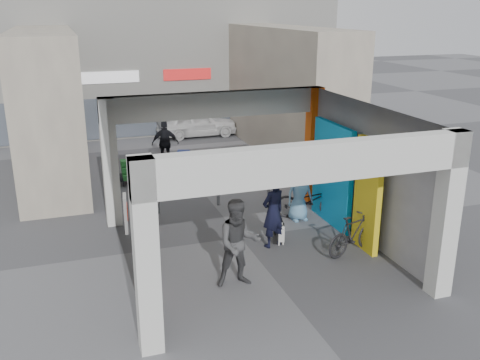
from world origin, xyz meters
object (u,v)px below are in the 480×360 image
object	(u,v)px
man_back_turned	(239,243)
man_elderly	(299,194)
produce_stand	(137,174)
man_with_dog	(273,212)
border_collie	(279,234)
bicycle_front	(309,200)
bicycle_rear	(354,234)
cafe_set	(162,174)
man_crates	(165,143)
white_van	(197,123)

from	to	relation	value
man_back_turned	man_elderly	size ratio (longest dim) A/B	1.25
produce_stand	man_with_dog	bearing A→B (deg)	-84.59
produce_stand	border_collie	bearing A→B (deg)	-82.52
produce_stand	bicycle_front	xyz separation A→B (m)	(4.17, -4.68, 0.19)
bicycle_rear	man_elderly	bearing A→B (deg)	-9.65
cafe_set	man_back_turned	distance (m)	7.51
man_with_dog	man_elderly	size ratio (longest dim) A/B	1.17
border_collie	bicycle_rear	distance (m)	1.85
man_crates	white_van	bearing A→B (deg)	-106.69
produce_stand	white_van	xyz separation A→B (m)	(3.63, 6.06, 0.31)
man_elderly	bicycle_rear	size ratio (longest dim) A/B	0.93
man_back_turned	bicycle_front	size ratio (longest dim) A/B	1.00
border_collie	white_van	xyz separation A→B (m)	(0.93, 12.13, 0.36)
produce_stand	man_crates	xyz separation A→B (m)	(1.35, 1.81, 0.54)
man_back_turned	man_elderly	bearing A→B (deg)	52.61
man_back_turned	man_crates	world-z (taller)	man_back_turned
man_elderly	white_van	bearing A→B (deg)	87.78
produce_stand	bicycle_rear	xyz separation A→B (m)	(4.17, -7.16, 0.19)
produce_stand	cafe_set	bearing A→B (deg)	-34.95
man_back_turned	bicycle_front	world-z (taller)	man_back_turned
man_elderly	bicycle_front	distance (m)	0.45
cafe_set	man_elderly	bearing A→B (deg)	-56.11
border_collie	bicycle_front	size ratio (longest dim) A/B	0.34
cafe_set	bicycle_front	bearing A→B (deg)	-52.62
produce_stand	bicycle_front	distance (m)	6.28
man_back_turned	white_van	xyz separation A→B (m)	(2.57, 13.80, -0.34)
cafe_set	man_with_dog	bearing A→B (deg)	-74.09
bicycle_front	bicycle_rear	world-z (taller)	bicycle_front
man_with_dog	bicycle_rear	size ratio (longest dim) A/B	1.09
bicycle_front	man_elderly	bearing A→B (deg)	122.82
produce_stand	man_back_turned	distance (m)	7.84
man_with_dog	bicycle_rear	world-z (taller)	man_with_dog
man_with_dog	bicycle_front	bearing A→B (deg)	-158.68
bicycle_rear	white_van	xyz separation A→B (m)	(-0.55, 13.23, 0.13)
man_with_dog	produce_stand	bearing A→B (deg)	-87.81
man_crates	bicycle_rear	bearing A→B (deg)	118.97
cafe_set	man_with_dog	xyz separation A→B (m)	(1.68, -5.89, 0.59)
produce_stand	white_van	bearing A→B (deg)	42.59
man_elderly	man_crates	world-z (taller)	man_crates
man_elderly	produce_stand	bearing A→B (deg)	125.43
border_collie	man_elderly	bearing A→B (deg)	73.42
man_crates	man_back_turned	bearing A→B (deg)	99.73
man_with_dog	man_crates	size ratio (longest dim) A/B	1.06
man_back_turned	bicycle_rear	bearing A→B (deg)	16.22
cafe_set	produce_stand	bearing A→B (deg)	161.57
produce_stand	man_back_turned	world-z (taller)	man_back_turned
produce_stand	bicycle_rear	bearing A→B (deg)	-76.29
produce_stand	man_crates	size ratio (longest dim) A/B	0.71
produce_stand	border_collie	xyz separation A→B (m)	(2.70, -6.06, -0.05)
border_collie	man_crates	size ratio (longest dim) A/B	0.39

